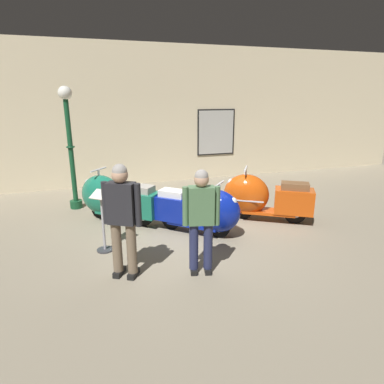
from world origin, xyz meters
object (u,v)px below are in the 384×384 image
scooter_2 (260,197)px  lamppost (70,142)px  scooter_0 (113,198)px  visitor_1 (122,214)px  info_stanchion (103,227)px  visitor_0 (201,215)px  scooter_1 (203,211)px

scooter_2 → lamppost: 4.39m
scooter_0 → scooter_2: 3.09m
visitor_1 → info_stanchion: visitor_1 is taller
scooter_0 → lamppost: (-0.78, 1.14, 1.06)m
visitor_0 → info_stanchion: (-1.32, 1.21, -0.48)m
lamppost → visitor_1: lamppost is taller
scooter_0 → scooter_2: size_ratio=0.92×
scooter_1 → visitor_1: (-1.60, -1.10, 0.50)m
visitor_1 → info_stanchion: (-0.24, 0.96, -0.54)m
scooter_0 → scooter_2: scooter_2 is taller
lamppost → info_stanchion: bearing=-79.1°
lamppost → visitor_0: size_ratio=1.74×
scooter_0 → info_stanchion: bearing=119.2°
scooter_1 → lamppost: 3.51m
visitor_0 → visitor_1: bearing=92.0°
lamppost → visitor_0: bearing=-64.1°
lamppost → scooter_2: bearing=-28.7°
scooter_2 → info_stanchion: (-3.25, -0.48, -0.07)m
scooter_1 → scooter_2: size_ratio=0.87×
visitor_0 → scooter_1: bearing=-6.4°
scooter_0 → visitor_0: visitor_0 is taller
scooter_0 → visitor_1: size_ratio=1.00×
scooter_1 → scooter_2: 1.45m
visitor_0 → visitor_1: size_ratio=0.94×
scooter_0 → scooter_1: size_ratio=1.06×
scooter_2 → lamppost: size_ratio=0.67×
info_stanchion → scooter_0: bearing=78.2°
visitor_0 → info_stanchion: 1.85m
info_stanchion → visitor_1: bearing=-76.2°
scooter_0 → scooter_1: scooter_0 is taller
scooter_0 → scooter_2: (2.95, -0.91, 0.01)m
scooter_2 → visitor_1: (-3.01, -1.45, 0.47)m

